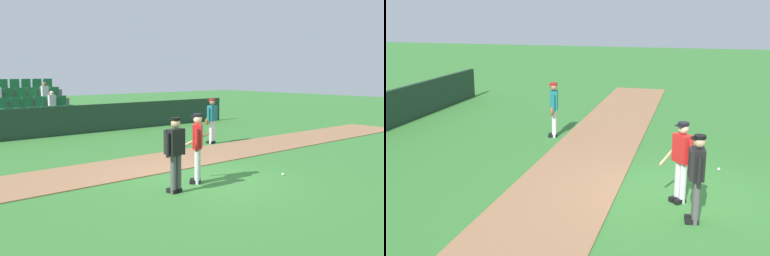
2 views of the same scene
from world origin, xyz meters
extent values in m
plane|color=#387A33|center=(0.00, 0.00, 0.00)|extent=(80.00, 80.00, 0.00)
cube|color=#9E704C|center=(0.00, 2.53, 0.01)|extent=(28.00, 2.47, 0.03)
cube|color=#1E3828|center=(0.00, 9.92, 0.65)|extent=(20.00, 0.16, 1.30)
cube|color=slate|center=(0.00, 12.22, 0.15)|extent=(3.90, 3.80, 0.30)
cube|color=slate|center=(0.00, 10.95, 0.50)|extent=(3.80, 0.85, 0.40)
cube|color=#1E6B38|center=(-1.38, 10.85, 0.75)|extent=(0.44, 0.40, 0.08)
cube|color=#1E6B38|center=(-1.38, 11.07, 1.00)|extent=(0.44, 0.08, 0.50)
cube|color=#1E6B38|center=(-0.83, 10.85, 0.75)|extent=(0.44, 0.40, 0.08)
cube|color=#1E6B38|center=(-0.83, 11.07, 1.00)|extent=(0.44, 0.08, 0.50)
cube|color=#1E6B38|center=(-0.28, 10.85, 0.75)|extent=(0.44, 0.40, 0.08)
cube|color=#1E6B38|center=(-0.28, 11.07, 1.00)|extent=(0.44, 0.08, 0.50)
cube|color=#1E6B38|center=(0.28, 10.85, 0.75)|extent=(0.44, 0.40, 0.08)
cube|color=#1E6B38|center=(0.28, 11.07, 1.00)|extent=(0.44, 0.08, 0.50)
cube|color=#1E6B38|center=(0.82, 10.85, 0.75)|extent=(0.44, 0.40, 0.08)
cube|color=#1E6B38|center=(0.82, 11.07, 1.00)|extent=(0.44, 0.08, 0.50)
cube|color=#1E6B38|center=(1.38, 10.85, 0.75)|extent=(0.44, 0.40, 0.08)
cube|color=#1E6B38|center=(1.38, 11.07, 1.00)|extent=(0.44, 0.08, 0.50)
cube|color=slate|center=(0.00, 11.80, 0.90)|extent=(3.80, 0.85, 0.40)
cube|color=#1E6B38|center=(-1.38, 11.70, 1.15)|extent=(0.44, 0.40, 0.08)
cube|color=#1E6B38|center=(-1.38, 11.92, 1.40)|extent=(0.44, 0.08, 0.50)
cube|color=#1E6B38|center=(-0.83, 11.70, 1.15)|extent=(0.44, 0.40, 0.08)
cube|color=#1E6B38|center=(-0.83, 11.92, 1.40)|extent=(0.44, 0.08, 0.50)
cube|color=#1E6B38|center=(-0.28, 11.70, 1.15)|extent=(0.44, 0.40, 0.08)
cube|color=#1E6B38|center=(-0.28, 11.92, 1.40)|extent=(0.44, 0.08, 0.50)
cube|color=#1E6B38|center=(0.28, 11.70, 1.15)|extent=(0.44, 0.40, 0.08)
cube|color=#1E6B38|center=(0.28, 11.92, 1.40)|extent=(0.44, 0.08, 0.50)
cube|color=#1E6B38|center=(0.82, 11.70, 1.15)|extent=(0.44, 0.40, 0.08)
cube|color=#1E6B38|center=(0.82, 11.92, 1.40)|extent=(0.44, 0.08, 0.50)
cube|color=silver|center=(0.82, 11.75, 1.45)|extent=(0.32, 0.22, 0.52)
sphere|color=beige|center=(0.82, 11.75, 1.80)|extent=(0.20, 0.20, 0.20)
cube|color=#1E6B38|center=(1.38, 11.70, 1.15)|extent=(0.44, 0.40, 0.08)
cube|color=#1E6B38|center=(1.38, 11.92, 1.40)|extent=(0.44, 0.08, 0.50)
cube|color=slate|center=(0.00, 12.65, 1.30)|extent=(3.80, 0.85, 0.40)
cube|color=#1E6B38|center=(-0.83, 12.55, 1.55)|extent=(0.44, 0.40, 0.08)
cube|color=#1E6B38|center=(-0.83, 12.77, 1.80)|extent=(0.44, 0.08, 0.50)
cube|color=#1E6B38|center=(-0.28, 12.55, 1.55)|extent=(0.44, 0.40, 0.08)
cube|color=#1E6B38|center=(-0.28, 12.77, 1.80)|extent=(0.44, 0.08, 0.50)
cube|color=#1E6B38|center=(0.28, 12.55, 1.55)|extent=(0.44, 0.40, 0.08)
cube|color=#1E6B38|center=(0.28, 12.77, 1.80)|extent=(0.44, 0.08, 0.50)
cube|color=#1E6B38|center=(0.82, 12.55, 1.55)|extent=(0.44, 0.40, 0.08)
cube|color=#1E6B38|center=(0.82, 12.77, 1.80)|extent=(0.44, 0.08, 0.50)
cube|color=silver|center=(0.82, 12.60, 1.85)|extent=(0.32, 0.22, 0.52)
sphere|color=brown|center=(0.82, 12.60, 2.20)|extent=(0.20, 0.20, 0.20)
cube|color=#1E6B38|center=(1.38, 12.55, 1.55)|extent=(0.44, 0.40, 0.08)
cube|color=#1E6B38|center=(1.38, 12.77, 1.80)|extent=(0.44, 0.08, 0.50)
cube|color=slate|center=(0.00, 13.50, 1.70)|extent=(3.80, 0.85, 0.40)
cube|color=#1E6B38|center=(-0.83, 13.40, 1.95)|extent=(0.44, 0.40, 0.08)
cube|color=#1E6B38|center=(-0.83, 13.62, 2.20)|extent=(0.44, 0.08, 0.50)
cube|color=#1E6B38|center=(-0.28, 13.40, 1.95)|extent=(0.44, 0.40, 0.08)
cube|color=#1E6B38|center=(-0.28, 13.62, 2.20)|extent=(0.44, 0.08, 0.50)
cube|color=#1E6B38|center=(0.28, 13.40, 1.95)|extent=(0.44, 0.40, 0.08)
cube|color=#1E6B38|center=(0.28, 13.62, 2.20)|extent=(0.44, 0.08, 0.50)
cube|color=#1E6B38|center=(0.82, 13.40, 1.95)|extent=(0.44, 0.40, 0.08)
cube|color=#1E6B38|center=(0.82, 13.62, 2.20)|extent=(0.44, 0.08, 0.50)
cube|color=#1E6B38|center=(1.38, 13.40, 1.95)|extent=(0.44, 0.40, 0.08)
cube|color=#1E6B38|center=(1.38, 13.62, 2.20)|extent=(0.44, 0.08, 0.50)
cylinder|color=silver|center=(-0.24, -0.12, 0.45)|extent=(0.14, 0.14, 0.90)
cylinder|color=silver|center=(-0.13, -0.01, 0.45)|extent=(0.14, 0.14, 0.90)
cube|color=black|center=(-0.28, -0.08, 0.05)|extent=(0.27, 0.27, 0.10)
cube|color=black|center=(-0.17, 0.03, 0.05)|extent=(0.27, 0.27, 0.10)
cube|color=red|center=(-0.18, -0.07, 1.20)|extent=(0.44, 0.44, 0.60)
cylinder|color=red|center=(-0.36, -0.24, 1.15)|extent=(0.09, 0.09, 0.55)
cylinder|color=red|center=(0.00, 0.11, 1.15)|extent=(0.09, 0.09, 0.55)
sphere|color=beige|center=(-0.18, -0.07, 1.63)|extent=(0.22, 0.22, 0.22)
cylinder|color=black|center=(-0.18, -0.07, 1.73)|extent=(0.23, 0.23, 0.06)
cube|color=black|center=(-0.25, 0.00, 1.70)|extent=(0.21, 0.21, 0.02)
cylinder|color=tan|center=(-0.07, 0.18, 1.05)|extent=(0.73, 0.43, 0.41)
cylinder|color=#4C4C4C|center=(-1.21, -0.41, 0.45)|extent=(0.14, 0.14, 0.90)
cylinder|color=#4C4C4C|center=(-1.05, -0.40, 0.45)|extent=(0.14, 0.14, 0.90)
cube|color=black|center=(-1.22, -0.35, 0.05)|extent=(0.15, 0.27, 0.10)
cube|color=black|center=(-1.06, -0.34, 0.05)|extent=(0.15, 0.27, 0.10)
cube|color=black|center=(-1.13, -0.40, 1.20)|extent=(0.42, 0.26, 0.60)
cylinder|color=black|center=(-1.38, -0.43, 1.15)|extent=(0.09, 0.09, 0.55)
cylinder|color=black|center=(-0.88, -0.38, 1.15)|extent=(0.09, 0.09, 0.55)
sphere|color=tan|center=(-1.13, -0.40, 1.63)|extent=(0.22, 0.22, 0.22)
cylinder|color=black|center=(-1.13, -0.40, 1.73)|extent=(0.23, 0.23, 0.06)
cube|color=black|center=(-1.14, -0.31, 1.70)|extent=(0.19, 0.14, 0.02)
cube|color=black|center=(-1.14, -0.28, 1.20)|extent=(0.45, 0.13, 0.56)
cylinder|color=white|center=(4.06, 4.08, 0.45)|extent=(0.14, 0.14, 0.90)
cylinder|color=white|center=(4.22, 4.11, 0.45)|extent=(0.14, 0.14, 0.90)
cube|color=black|center=(4.05, 4.14, 0.05)|extent=(0.17, 0.28, 0.10)
cube|color=black|center=(4.21, 4.17, 0.05)|extent=(0.17, 0.28, 0.10)
cube|color=#197075|center=(4.14, 4.10, 1.20)|extent=(0.44, 0.30, 0.60)
cylinder|color=#197075|center=(3.90, 4.04, 1.15)|extent=(0.09, 0.09, 0.55)
cylinder|color=#197075|center=(4.39, 4.15, 1.15)|extent=(0.09, 0.09, 0.55)
sphere|color=#9E7051|center=(4.14, 4.10, 1.63)|extent=(0.22, 0.22, 0.22)
cylinder|color=#B21919|center=(4.14, 4.10, 1.73)|extent=(0.23, 0.23, 0.06)
cube|color=#B21919|center=(4.12, 4.19, 1.70)|extent=(0.20, 0.16, 0.02)
ellipsoid|color=brown|center=(3.87, 4.08, 0.90)|extent=(0.22, 0.16, 0.28)
sphere|color=white|center=(2.11, -0.96, 0.04)|extent=(0.07, 0.07, 0.07)
camera|label=1|loc=(-6.96, -7.96, 2.78)|focal=39.61mm
camera|label=2|loc=(-9.82, -0.31, 4.06)|focal=43.86mm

